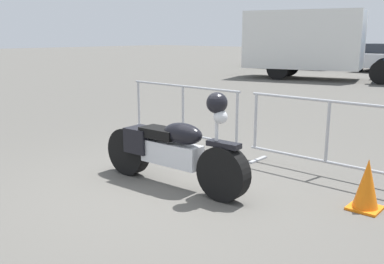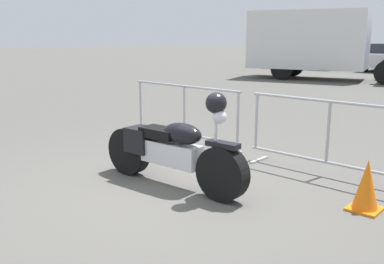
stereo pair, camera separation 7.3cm
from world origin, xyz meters
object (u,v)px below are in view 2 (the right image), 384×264
object	(u,v)px
parked_car_black	(333,55)
parked_car_green	(281,54)
motorcycle	(171,149)
traffic_cone	(366,186)
crowd_barrier_near	(184,114)
box_truck	(329,42)
crowd_barrier_far	(328,137)

from	to	relation	value
parked_car_black	parked_car_green	bearing A→B (deg)	100.04
motorcycle	traffic_cone	world-z (taller)	motorcycle
parked_car_black	traffic_cone	xyz separation A→B (m)	(9.32, -20.27, -0.46)
crowd_barrier_near	parked_car_green	bearing A→B (deg)	115.38
parked_car_green	box_truck	bearing A→B (deg)	-136.11
parked_car_green	crowd_barrier_near	bearing A→B (deg)	-154.23
crowd_barrier_far	parked_car_green	distance (m)	22.18
box_truck	crowd_barrier_near	bearing A→B (deg)	-90.67
crowd_barrier_far	parked_car_green	xyz separation A→B (m)	(-11.63, 18.89, 0.19)
crowd_barrier_near	crowd_barrier_far	distance (m)	2.67
crowd_barrier_near	crowd_barrier_far	size ratio (longest dim) A/B	1.00
box_truck	parked_car_green	bearing A→B (deg)	119.16
box_truck	motorcycle	bearing A→B (deg)	-87.27
parked_car_black	crowd_barrier_far	bearing A→B (deg)	-156.05
box_truck	parked_car_black	xyz separation A→B (m)	(-2.71, 6.72, -0.88)
crowd_barrier_far	parked_car_green	world-z (taller)	parked_car_green
parked_car_green	traffic_cone	world-z (taller)	parked_car_green
parked_car_green	parked_car_black	distance (m)	3.20
crowd_barrier_far	parked_car_green	size ratio (longest dim) A/B	0.56
motorcycle	box_truck	bearing A→B (deg)	104.69
parked_car_green	parked_car_black	world-z (taller)	parked_car_black
crowd_barrier_near	traffic_cone	xyz separation A→B (m)	(3.52, -0.85, -0.27)
crowd_barrier_near	parked_car_green	distance (m)	20.91
crowd_barrier_near	parked_car_green	world-z (taller)	parked_car_green
crowd_barrier_far	parked_car_black	bearing A→B (deg)	113.56
crowd_barrier_near	box_truck	size ratio (longest dim) A/B	0.30
motorcycle	traffic_cone	distance (m)	2.35
crowd_barrier_far	parked_car_black	distance (m)	21.19
box_truck	parked_car_green	distance (m)	8.57
crowd_barrier_near	parked_car_black	world-z (taller)	parked_car_black
crowd_barrier_far	box_truck	distance (m)	13.99
parked_car_green	parked_car_black	bearing A→B (deg)	-79.96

